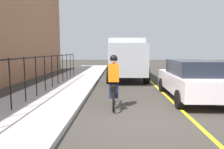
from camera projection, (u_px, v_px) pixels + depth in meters
The scene contains 7 objects.
ground_plane at pixel (136, 121), 5.71m from camera, with size 80.00×80.00×0.00m, color #39352F.
lane_line_centre at pixel (194, 122), 5.66m from camera, with size 36.00×0.12×0.01m, color yellow.
sidewalk at pixel (16, 117), 5.80m from camera, with size 40.00×3.20×0.15m, color #AAA4A5.
iron_fence at pixel (18, 73), 6.67m from camera, with size 16.90×0.04×1.60m.
cyclist_lead at pixel (114, 82), 6.93m from camera, with size 1.71×0.36×1.83m.
patrol_sedan at pixel (191, 79), 8.27m from camera, with size 4.43×1.98×1.58m.
box_truck_background at pixel (126, 57), 14.62m from camera, with size 6.74×2.62×2.78m.
Camera 1 is at (-5.54, 0.53, 1.96)m, focal length 32.77 mm.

